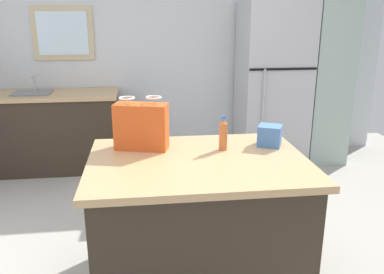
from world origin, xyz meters
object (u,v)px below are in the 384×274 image
object	(u,v)px
tall_cabinet	(324,76)
bottle	(223,135)
kitchen_island	(198,223)
small_box	(270,136)
shopping_bag	(141,126)
refrigerator	(272,85)

from	to	relation	value
tall_cabinet	bottle	bearing A→B (deg)	-128.40
kitchen_island	tall_cabinet	world-z (taller)	tall_cabinet
kitchen_island	small_box	world-z (taller)	small_box
small_box	tall_cabinet	bearing A→B (deg)	56.98
kitchen_island	shopping_bag	world-z (taller)	shopping_bag
shopping_bag	bottle	xyz separation A→B (m)	(0.52, -0.09, -0.05)
kitchen_island	bottle	world-z (taller)	bottle
shopping_bag	bottle	bearing A→B (deg)	-9.67
tall_cabinet	bottle	xyz separation A→B (m)	(-1.64, -2.08, -0.04)
kitchen_island	tall_cabinet	distance (m)	2.94
kitchen_island	refrigerator	xyz separation A→B (m)	(1.20, 2.23, 0.49)
bottle	tall_cabinet	bearing A→B (deg)	51.60
small_box	bottle	bearing A→B (deg)	-171.79
refrigerator	tall_cabinet	xyz separation A→B (m)	(0.63, 0.00, 0.08)
refrigerator	bottle	distance (m)	2.31
tall_cabinet	small_box	xyz separation A→B (m)	(-1.32, -2.03, -0.08)
tall_cabinet	kitchen_island	bearing A→B (deg)	-129.35
refrigerator	shopping_bag	distance (m)	2.51
shopping_bag	small_box	size ratio (longest dim) A/B	2.43
bottle	refrigerator	bearing A→B (deg)	64.05
kitchen_island	bottle	bearing A→B (deg)	40.14
refrigerator	bottle	bearing A→B (deg)	-115.95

